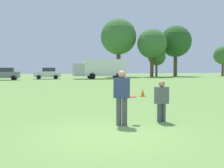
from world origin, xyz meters
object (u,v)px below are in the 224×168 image
(frisbee, at_px, (132,97))
(box_truck, at_px, (100,68))
(parked_car_center, at_px, (48,73))
(parked_car_mid_left, at_px, (5,74))
(player_thrower, at_px, (122,95))
(player_defender, at_px, (162,99))
(traffic_cone, at_px, (143,93))

(frisbee, distance_m, box_truck, 35.06)
(parked_car_center, distance_m, box_truck, 8.53)
(parked_car_mid_left, relative_size, parked_car_center, 1.00)
(parked_car_mid_left, bearing_deg, player_thrower, -77.36)
(player_defender, xyz_separation_m, box_truck, (5.50, 34.49, 0.99))
(parked_car_mid_left, bearing_deg, traffic_cone, -66.63)
(traffic_cone, bearing_deg, box_truck, 83.19)
(player_thrower, xyz_separation_m, parked_car_center, (-1.47, 35.77, -0.05))
(player_thrower, xyz_separation_m, player_defender, (1.44, 0.19, -0.21))
(player_defender, xyz_separation_m, traffic_cone, (2.28, 7.47, -0.54))
(player_thrower, bearing_deg, parked_car_center, 92.36)
(player_thrower, height_order, parked_car_center, parked_car_center)
(traffic_cone, height_order, parked_car_center, parked_car_center)
(box_truck, bearing_deg, traffic_cone, -96.81)
(player_thrower, relative_size, frisbee, 6.35)
(player_thrower, bearing_deg, parked_car_mid_left, 102.64)
(traffic_cone, relative_size, parked_car_center, 0.11)
(parked_car_mid_left, distance_m, box_truck, 14.57)
(player_defender, distance_m, frisbee, 1.02)
(parked_car_center, bearing_deg, player_thrower, -87.64)
(frisbee, distance_m, traffic_cone, 8.14)
(player_thrower, distance_m, traffic_cone, 8.55)
(parked_car_center, xyz_separation_m, box_truck, (8.42, -1.09, 0.83))
(box_truck, bearing_deg, player_thrower, -101.32)
(player_defender, bearing_deg, player_thrower, -172.55)
(frisbee, bearing_deg, parked_car_mid_left, 103.43)
(parked_car_mid_left, relative_size, box_truck, 0.50)
(frisbee, height_order, parked_car_center, parked_car_center)
(traffic_cone, distance_m, box_truck, 27.25)
(traffic_cone, bearing_deg, frisbee, -113.89)
(parked_car_center, bearing_deg, parked_car_mid_left, -162.13)
(frisbee, relative_size, parked_car_center, 0.06)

